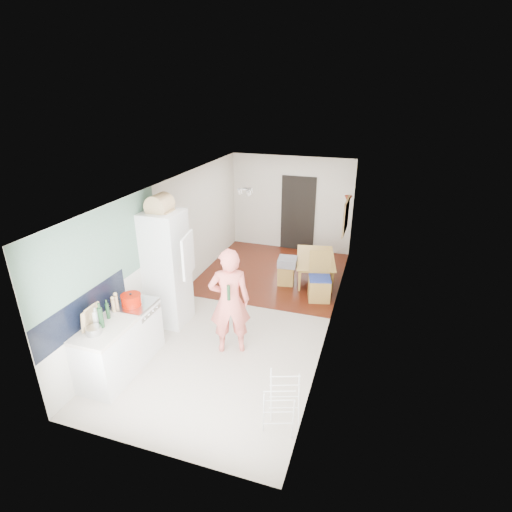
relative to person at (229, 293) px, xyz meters
The scene contains 32 objects.
room_shell 1.29m from the person, 96.06° to the left, with size 3.20×7.00×2.50m, color beige, non-canonical shape.
floor 1.68m from the person, 96.06° to the left, with size 3.20×7.00×0.01m, color #BAAC9E.
wood_floor_overlay 3.31m from the person, 92.48° to the left, with size 3.20×3.30×0.01m, color #551509.
sage_wall_panel 2.02m from the person, 157.17° to the right, with size 0.02×3.00×1.30m, color slate.
tile_splashback 2.14m from the person, 143.43° to the right, with size 0.02×1.90×0.50m, color black.
doorway_recess 4.75m from the person, 89.22° to the left, with size 0.90×0.04×2.00m, color black.
base_cabinet 2.03m from the person, 138.36° to the right, with size 0.60×0.90×0.86m, color silver.
worktop 1.93m from the person, 138.36° to the right, with size 0.62×0.92×0.06m, color beige.
range_cooker 1.66m from the person, 159.87° to the right, with size 0.60×0.60×0.88m, color silver.
cooker_top 1.54m from the person, 159.87° to the right, with size 0.60×0.60×0.04m, color #BBBBBE.
fridge_housing 1.49m from the person, 160.64° to the left, with size 0.66×0.66×2.15m, color silver.
fridge_door 0.94m from the person, 166.31° to the left, with size 0.56×0.04×0.70m, color silver.
fridge_interior 1.29m from the person, 155.73° to the left, with size 0.02×0.52×0.66m, color white.
pinboard 3.52m from the person, 65.52° to the left, with size 0.03×0.90×0.70m, color tan.
pinboard_frame 3.51m from the person, 65.75° to the left, with size 0.01×0.94×0.74m, color #AA8137.
wall_sconce 4.13m from the person, 69.83° to the left, with size 0.18×0.18×0.16m, color maroon.
person is the anchor object (origin of this frame).
dining_table 3.36m from the person, 74.10° to the left, with size 1.28×0.71×0.45m, color #AA8137.
dining_chair 2.50m from the person, 62.55° to the left, with size 0.43×0.43×1.03m, color #AA8137, non-canonical shape.
stool 2.79m from the person, 83.65° to the left, with size 0.35×0.35×0.46m, color #AA8137, non-canonical shape.
grey_drape 2.70m from the person, 82.99° to the left, with size 0.40×0.40×0.18m, color gray.
drying_rack 2.01m from the person, 48.52° to the right, with size 0.39×0.35×0.76m, color silver, non-canonical shape.
bread_bin 1.91m from the person, 160.73° to the left, with size 0.41×0.39×0.21m, color #DCC27E, non-canonical shape.
red_casserole 1.55m from the person, 157.97° to the right, with size 0.31×0.31×0.18m, color #BE1301.
steel_pan 2.06m from the person, 135.65° to the right, with size 0.21×0.21×0.11m, color #BBBBBE.
held_bottle 0.21m from the person, 70.95° to the right, with size 0.05×0.05×0.25m, color #1A3B1F.
bottle_a 1.93m from the person, 139.48° to the right, with size 0.07×0.07×0.31m, color #1A3B1F.
bottle_b 1.84m from the person, 146.26° to the right, with size 0.06×0.06×0.25m, color #1A3B1F.
bottle_c 2.00m from the person, 141.54° to the right, with size 0.10×0.10×0.24m, color beige.
pepper_mill_front 1.78m from the person, 152.02° to the right, with size 0.06×0.06×0.20m, color #DCC27E.
pepper_mill_back 1.75m from the person, 154.78° to the right, with size 0.06×0.06×0.22m, color #DCC27E.
chopping_boards 2.07m from the person, 139.98° to the right, with size 0.04×0.27×0.36m, color #DCC27E, non-canonical shape.
Camera 1 is at (2.27, -6.48, 4.11)m, focal length 28.00 mm.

